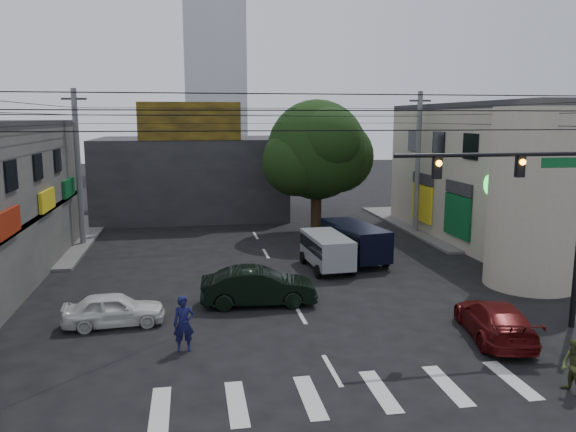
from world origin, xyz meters
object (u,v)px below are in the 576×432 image
object	(u,v)px
utility_pole_far_left	(78,169)
utility_pole_far_right	(418,164)
street_tree	(317,150)
traffic_officer	(184,324)
maroon_sedan	(494,320)
silver_minivan	(327,252)
pedestrian_olive	(574,367)
traffic_gantry	(540,197)
white_compact	(114,309)
dark_sedan	(258,287)
navy_van	(355,243)

from	to	relation	value
utility_pole_far_left	utility_pole_far_right	distance (m)	21.00
street_tree	traffic_officer	bearing A→B (deg)	-115.31
maroon_sedan	utility_pole_far_right	bearing A→B (deg)	-92.94
maroon_sedan	silver_minivan	xyz separation A→B (m)	(-3.57, 9.68, 0.23)
street_tree	pedestrian_olive	size ratio (longest dim) A/B	5.57
traffic_gantry	utility_pole_far_left	xyz separation A→B (m)	(-18.32, 17.00, -0.23)
traffic_gantry	pedestrian_olive	bearing A→B (deg)	-110.08
maroon_sedan	pedestrian_olive	size ratio (longest dim) A/B	3.06
traffic_gantry	white_compact	xyz separation A→B (m)	(-14.77, 3.01, -4.21)
street_tree	silver_minivan	size ratio (longest dim) A/B	2.08
pedestrian_olive	street_tree	bearing A→B (deg)	178.94
utility_pole_far_left	traffic_officer	size ratio (longest dim) A/B	4.96
white_compact	maroon_sedan	distance (m)	13.54
street_tree	white_compact	xyz separation A→B (m)	(-10.94, -14.99, -4.86)
street_tree	dark_sedan	xyz separation A→B (m)	(-5.45, -13.59, -4.71)
utility_pole_far_right	silver_minivan	distance (m)	11.72
navy_van	traffic_officer	world-z (taller)	navy_van
street_tree	white_compact	world-z (taller)	street_tree
traffic_gantry	street_tree	bearing A→B (deg)	101.99
utility_pole_far_left	navy_van	xyz separation A→B (m)	(14.93, -6.41, -3.62)
navy_van	white_compact	bearing A→B (deg)	113.84
white_compact	traffic_gantry	bearing A→B (deg)	-105.49
utility_pole_far_right	maroon_sedan	distance (m)	18.43
utility_pole_far_right	traffic_officer	bearing A→B (deg)	-131.65
utility_pole_far_right	maroon_sedan	size ratio (longest dim) A/B	1.93
street_tree	traffic_officer	distance (m)	20.16
white_compact	silver_minivan	distance (m)	11.36
utility_pole_far_right	dark_sedan	xyz separation A→B (m)	(-11.95, -12.59, -3.84)
navy_van	street_tree	bearing A→B (deg)	-6.50
traffic_gantry	dark_sedan	size ratio (longest dim) A/B	1.52
street_tree	utility_pole_far_left	xyz separation A→B (m)	(-14.50, -1.00, -0.87)
street_tree	dark_sedan	bearing A→B (deg)	-111.87
traffic_officer	pedestrian_olive	distance (m)	11.60
dark_sedan	white_compact	distance (m)	5.67
street_tree	traffic_gantry	xyz separation A→B (m)	(3.82, -18.00, -0.64)
utility_pole_far_left	utility_pole_far_right	world-z (taller)	same
navy_van	pedestrian_olive	bearing A→B (deg)	176.69
white_compact	pedestrian_olive	xyz separation A→B (m)	(13.10, -7.56, 0.16)
traffic_gantry	white_compact	bearing A→B (deg)	168.46
utility_pole_far_left	pedestrian_olive	world-z (taller)	utility_pole_far_left
traffic_gantry	silver_minivan	distance (m)	11.32
navy_van	traffic_officer	size ratio (longest dim) A/B	2.77
utility_pole_far_right	white_compact	size ratio (longest dim) A/B	2.48
traffic_gantry	utility_pole_far_right	size ratio (longest dim) A/B	0.78
street_tree	utility_pole_far_right	xyz separation A→B (m)	(6.50, -1.00, -0.87)
white_compact	maroon_sedan	bearing A→B (deg)	-108.82
dark_sedan	maroon_sedan	world-z (taller)	dark_sedan
traffic_officer	traffic_gantry	bearing A→B (deg)	-5.00
utility_pole_far_right	dark_sedan	distance (m)	17.78
traffic_officer	street_tree	bearing A→B (deg)	60.87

